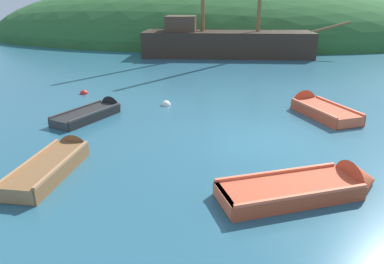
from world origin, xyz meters
The scene contains 9 objects.
ground_plane centered at (0.00, 0.00, 0.00)m, with size 120.00×120.00×0.00m, color #285B70.
shore_hill centered at (-4.97, 30.69, 0.00)m, with size 49.43×24.63×12.09m, color #2D602D.
sailing_ship centered at (-2.20, 17.69, 0.74)m, with size 15.41×4.66×13.43m.
rowboat_far centered at (-5.41, -2.59, 0.13)m, with size 0.96×3.45×0.90m.
rowboat_outer_right centered at (2.16, 3.45, 0.13)m, with size 2.60×3.60×1.17m.
rowboat_outer_left centered at (-6.15, 1.85, 0.10)m, with size 2.09×3.38×0.96m.
rowboat_near_dock centered at (1.04, -3.00, 0.11)m, with size 4.05×2.66×1.13m.
buoy_red centered at (-8.03, 4.93, 0.00)m, with size 0.38×0.38×0.38m, color red.
buoy_white centered at (-3.83, 3.60, 0.00)m, with size 0.40×0.40×0.40m, color white.
Camera 1 is at (-0.70, -10.58, 4.19)m, focal length 33.72 mm.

